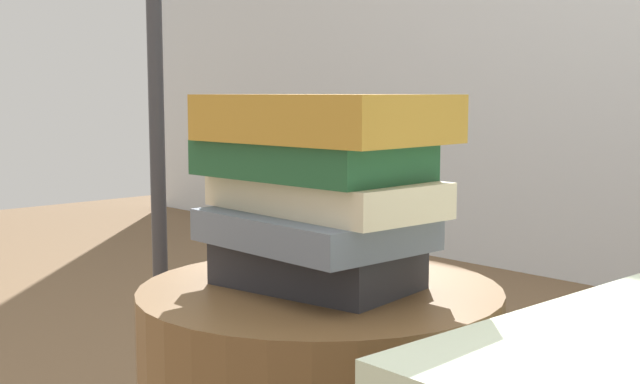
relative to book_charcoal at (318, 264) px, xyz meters
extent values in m
cube|color=#28282D|center=(0.00, 0.00, 0.00)|extent=(0.26, 0.19, 0.05)
cube|color=slate|center=(0.01, -0.01, 0.05)|extent=(0.26, 0.19, 0.04)
cube|color=beige|center=(0.01, 0.00, 0.09)|extent=(0.30, 0.16, 0.04)
cube|color=#1E512D|center=(0.00, -0.01, 0.13)|extent=(0.28, 0.17, 0.04)
cube|color=#B7842D|center=(0.01, 0.00, 0.18)|extent=(0.30, 0.21, 0.06)
cylinder|color=#333338|center=(-0.64, 0.17, 0.26)|extent=(0.03, 0.03, 1.23)
camera|label=1|loc=(0.73, -0.68, 0.21)|focal=45.64mm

